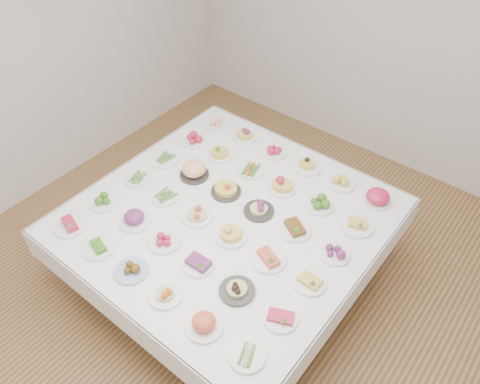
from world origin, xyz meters
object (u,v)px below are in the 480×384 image
Objects in this scene: dish_0 at (70,224)px; dish_35 at (378,196)px; dish_18 at (165,159)px; display_table at (228,220)px.

dish_0 is 2.40m from dish_35.
dish_18 is at bearing 90.83° from dish_0.
dish_0 is at bearing -134.80° from dish_35.
dish_18 is at bearing -158.06° from dish_35.
display_table is 8.91× the size of dish_18.
display_table is 0.88m from dish_18.
dish_35 is (0.85, 0.85, 0.14)m from display_table.
dish_0 is at bearing -134.65° from display_table.
dish_35 is at bearing 45.05° from display_table.
dish_0 is 1.02m from dish_18.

